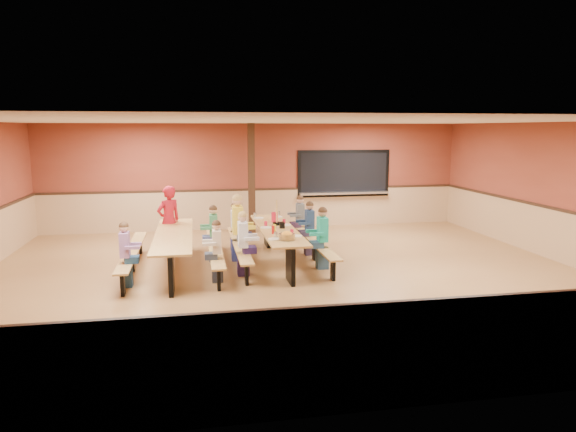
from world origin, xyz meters
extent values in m
plane|color=brown|center=(0.00, 0.00, 0.00)|extent=(12.00, 12.00, 0.00)
cube|color=brown|center=(0.00, 5.00, 1.50)|extent=(12.00, 0.04, 3.00)
cube|color=brown|center=(0.00, -5.00, 1.50)|extent=(12.00, 0.04, 3.00)
cube|color=brown|center=(6.00, 0.00, 1.50)|extent=(0.04, 10.00, 3.00)
cube|color=white|center=(0.00, 0.00, 3.00)|extent=(12.00, 10.00, 0.04)
cube|color=black|center=(2.60, 4.97, 1.55)|extent=(2.60, 0.06, 1.20)
cube|color=silver|center=(2.60, 4.88, 0.98)|extent=(2.70, 0.28, 0.06)
cube|color=black|center=(-0.20, 4.40, 1.50)|extent=(0.18, 0.18, 3.00)
cube|color=tan|center=(-0.02, 1.09, 0.72)|extent=(0.75, 3.60, 0.04)
cube|color=black|center=(-0.02, -0.46, 0.35)|extent=(0.08, 0.60, 0.70)
cube|color=black|center=(-0.02, 2.64, 0.35)|extent=(0.08, 0.60, 0.70)
cube|color=tan|center=(-0.85, 1.09, 0.43)|extent=(0.26, 3.60, 0.04)
cube|color=black|center=(-0.85, 1.09, 0.21)|extent=(0.06, 0.18, 0.41)
cube|color=tan|center=(0.80, 1.09, 0.43)|extent=(0.26, 3.60, 0.04)
cube|color=black|center=(0.80, 1.09, 0.21)|extent=(0.06, 0.18, 0.41)
cube|color=tan|center=(-2.20, 0.86, 0.72)|extent=(0.75, 3.60, 0.04)
cube|color=black|center=(-2.20, -0.69, 0.35)|extent=(0.08, 0.60, 0.70)
cube|color=black|center=(-2.20, 2.41, 0.35)|extent=(0.08, 0.60, 0.70)
cube|color=tan|center=(-3.02, 0.86, 0.43)|extent=(0.26, 3.60, 0.04)
cube|color=black|center=(-3.02, 0.86, 0.21)|extent=(0.06, 0.18, 0.41)
cube|color=tan|center=(-1.37, 0.86, 0.43)|extent=(0.26, 3.60, 0.04)
cube|color=black|center=(-1.37, 0.86, 0.21)|extent=(0.06, 0.18, 0.41)
imported|color=#A3121F|center=(-2.34, 2.13, 0.80)|extent=(0.69, 0.64, 1.59)
cylinder|color=red|center=(0.04, 1.86, 0.85)|extent=(0.16, 0.16, 0.22)
cube|color=black|center=(0.08, 1.09, 0.80)|extent=(0.10, 0.14, 0.13)
cylinder|color=yellow|center=(-0.15, 0.63, 0.82)|extent=(0.06, 0.06, 0.17)
cylinder|color=#B2140F|center=(-0.20, 0.51, 0.82)|extent=(0.06, 0.06, 0.17)
cube|color=black|center=(0.03, 1.47, 0.77)|extent=(0.16, 0.16, 0.06)
cube|color=tan|center=(0.03, 1.47, 1.05)|extent=(0.02, 0.09, 0.50)
camera|label=1|loc=(-1.74, -9.61, 2.86)|focal=32.00mm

